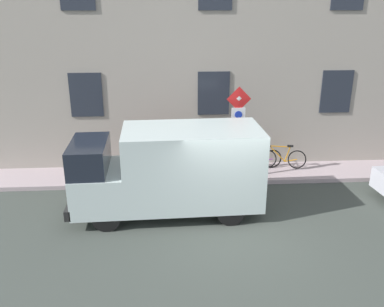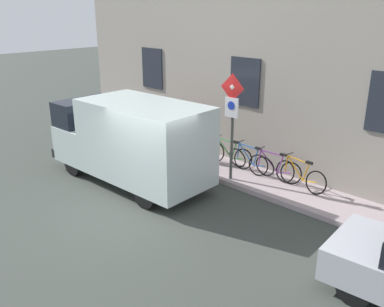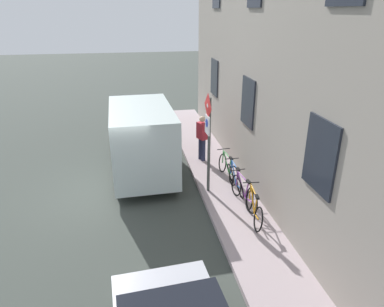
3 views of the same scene
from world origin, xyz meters
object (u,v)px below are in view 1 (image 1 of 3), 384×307
bicycle_blue (235,159)px  sign_post_stacked (238,121)px  delivery_van (171,169)px  bicycle_orange (282,158)px  bicycle_green (211,160)px  pedestrian (163,151)px  bicycle_purple (258,159)px

bicycle_blue → sign_post_stacked: bearing=84.2°
delivery_van → bicycle_orange: delivery_van is taller
bicycle_blue → bicycle_green: 0.85m
bicycle_green → pedestrian: (-0.53, 1.68, 0.56)m
sign_post_stacked → bicycle_green: 2.02m
pedestrian → bicycle_green: bearing=84.2°
bicycle_orange → bicycle_purple: (-0.00, 0.85, 0.00)m
bicycle_purple → bicycle_blue: 0.85m
bicycle_orange → bicycle_green: bearing=6.8°
sign_post_stacked → bicycle_purple: (0.88, -0.95, -1.66)m
bicycle_orange → bicycle_purple: size_ratio=1.00×
bicycle_orange → bicycle_blue: 1.70m
bicycle_purple → bicycle_blue: (0.00, 0.85, 0.00)m
delivery_van → bicycle_purple: 4.28m
bicycle_green → bicycle_blue: bearing=175.5°
bicycle_orange → bicycle_purple: bearing=6.9°
sign_post_stacked → bicycle_blue: size_ratio=1.76×
sign_post_stacked → delivery_van: (-1.91, 2.19, -0.83)m
bicycle_orange → sign_post_stacked: bearing=32.8°
delivery_van → bicycle_green: (2.79, -1.45, -0.82)m
bicycle_purple → pedestrian: bearing=2.0°
sign_post_stacked → bicycle_green: sign_post_stacked is taller
delivery_van → bicycle_purple: (2.79, -3.15, -0.82)m
delivery_van → bicycle_blue: delivery_van is taller
bicycle_orange → pedestrian: 4.30m
bicycle_purple → pedestrian: pedestrian is taller
sign_post_stacked → delivery_van: size_ratio=0.56×
bicycle_purple → sign_post_stacked: bearing=35.8°
bicycle_green → pedestrian: bearing=13.0°
bicycle_blue → pedestrian: bearing=12.7°
bicycle_orange → bicycle_green: size_ratio=1.00×
delivery_van → bicycle_green: bearing=-119.1°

